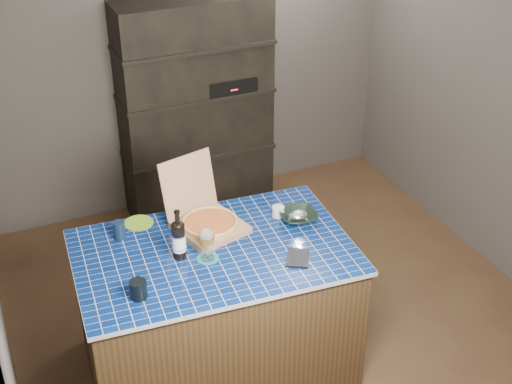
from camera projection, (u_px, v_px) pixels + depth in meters
name	position (u px, v px, depth m)	size (l,w,h in m)	color
room	(278.00, 151.00, 4.34)	(3.50, 3.50, 3.50)	brown
shelving_unit	(197.00, 109.00, 5.73)	(1.20, 0.41, 1.80)	black
kitchen_island	(216.00, 309.00, 4.32)	(1.66, 1.12, 0.87)	#442E1B
pizza_box	(207.00, 221.00, 4.27)	(0.46, 0.52, 0.40)	#97664D
mead_bottle	(179.00, 239.00, 3.98)	(0.08, 0.08, 0.31)	black
teal_trivet	(208.00, 258.00, 4.03)	(0.13, 0.13, 0.01)	#166775
wine_glass	(207.00, 238.00, 3.96)	(0.09, 0.09, 0.20)	white
tumbler	(138.00, 289.00, 3.71)	(0.09, 0.09, 0.10)	black
dvd_case	(298.00, 258.00, 4.02)	(0.12, 0.18, 0.01)	black
bowl	(298.00, 216.00, 4.36)	(0.23, 0.23, 0.06)	black
foil_contents	(298.00, 215.00, 4.35)	(0.12, 0.10, 0.06)	silver
white_jar	(278.00, 211.00, 4.40)	(0.08, 0.08, 0.06)	silver
navy_cup	(119.00, 230.00, 4.18)	(0.07, 0.07, 0.11)	#0E1B32
green_trivet	(139.00, 223.00, 4.34)	(0.18, 0.18, 0.01)	#76A423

